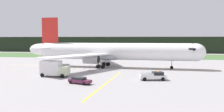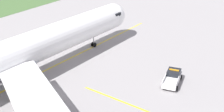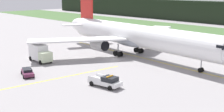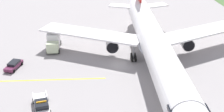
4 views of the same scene
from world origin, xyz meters
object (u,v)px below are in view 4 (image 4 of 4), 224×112
Objects in this scene: airliner at (153,43)px; staff_car at (14,65)px; ops_pickup_truck at (41,104)px; catering_truck at (54,40)px.

airliner is 26.53m from staff_car.
catering_truck is at bearing 178.03° from ops_pickup_truck.
catering_truck is at bearing 139.33° from staff_car.
airliner reaches higher than staff_car.
staff_car is (8.27, -7.10, -1.19)m from catering_truck.
staff_car is at bearing -94.20° from airliner.
ops_pickup_truck reaches higher than staff_car.
catering_truck is (-10.19, -19.05, -2.86)m from airliner.
ops_pickup_truck is at bearing -1.97° from catering_truck.
ops_pickup_truck is 0.89× the size of catering_truck.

